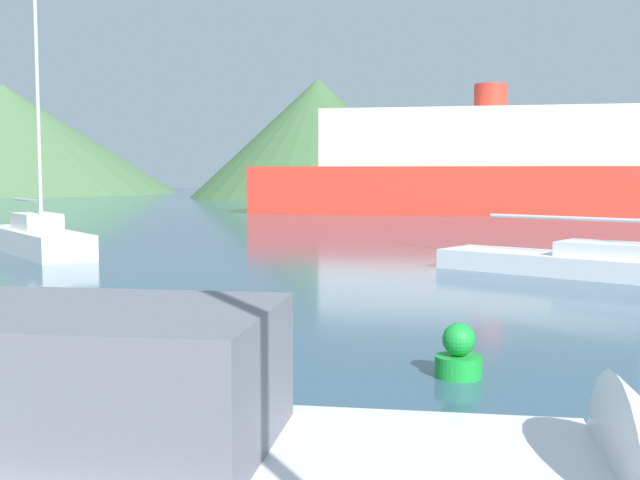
{
  "coord_description": "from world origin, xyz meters",
  "views": [
    {
      "loc": [
        5.15,
        -1.17,
        2.53
      ],
      "look_at": [
        0.8,
        14.0,
        1.2
      ],
      "focal_mm": 45.0,
      "sensor_mm": 36.0,
      "label": 1
    }
  ],
  "objects_px": {
    "sailboat_middle": "(37,236)",
    "sailboat_inner": "(616,264)",
    "ferry_distant": "(489,168)",
    "buoy_marker": "(459,355)"
  },
  "relations": [
    {
      "from": "sailboat_middle",
      "to": "ferry_distant",
      "type": "distance_m",
      "value": 31.83
    },
    {
      "from": "sailboat_inner",
      "to": "ferry_distant",
      "type": "height_order",
      "value": "sailboat_inner"
    },
    {
      "from": "sailboat_middle",
      "to": "ferry_distant",
      "type": "xyz_separation_m",
      "value": [
        11.75,
        29.5,
        2.26
      ]
    },
    {
      "from": "sailboat_middle",
      "to": "buoy_marker",
      "type": "distance_m",
      "value": 18.56
    },
    {
      "from": "sailboat_middle",
      "to": "sailboat_inner",
      "type": "bearing_deg",
      "value": 34.51
    },
    {
      "from": "sailboat_middle",
      "to": "ferry_distant",
      "type": "bearing_deg",
      "value": 107.31
    },
    {
      "from": "ferry_distant",
      "to": "buoy_marker",
      "type": "bearing_deg",
      "value": -90.78
    },
    {
      "from": "sailboat_inner",
      "to": "ferry_distant",
      "type": "distance_m",
      "value": 31.38
    },
    {
      "from": "sailboat_inner",
      "to": "buoy_marker",
      "type": "height_order",
      "value": "sailboat_inner"
    },
    {
      "from": "buoy_marker",
      "to": "sailboat_inner",
      "type": "bearing_deg",
      "value": 75.95
    }
  ]
}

